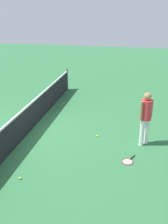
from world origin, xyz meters
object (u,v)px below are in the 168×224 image
at_px(tennis_ball_by_net, 64,104).
at_px(tennis_ball_midcourt, 20,178).
at_px(tennis_racket_near_player, 128,161).
at_px(tennis_ball_near_player, 97,136).
at_px(player_near_side, 146,114).

xyz_separation_m(tennis_ball_by_net, tennis_ball_midcourt, (-5.47, -0.40, 0.00)).
bearing_deg(tennis_racket_near_player, tennis_ball_midcourt, 117.82).
bearing_deg(tennis_ball_by_net, tennis_ball_near_player, -145.07).
height_order(tennis_racket_near_player, tennis_ball_near_player, tennis_ball_near_player).
bearing_deg(tennis_ball_midcourt, tennis_ball_near_player, -29.32).
xyz_separation_m(player_near_side, tennis_ball_near_player, (0.20, 1.51, -0.98)).
relative_size(player_near_side, tennis_ball_by_net, 25.76).
bearing_deg(tennis_ball_midcourt, tennis_racket_near_player, -62.18).
relative_size(player_near_side, tennis_ball_near_player, 25.76).
xyz_separation_m(player_near_side, tennis_ball_midcourt, (-2.52, 3.03, -0.98)).
relative_size(tennis_ball_near_player, tennis_ball_midcourt, 1.00).
bearing_deg(tennis_ball_by_net, player_near_side, -130.70).
distance_m(tennis_ball_by_net, tennis_ball_midcourt, 5.49).
bearing_deg(player_near_side, tennis_ball_midcourt, 129.71).
distance_m(tennis_ball_near_player, tennis_ball_midcourt, 3.12).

